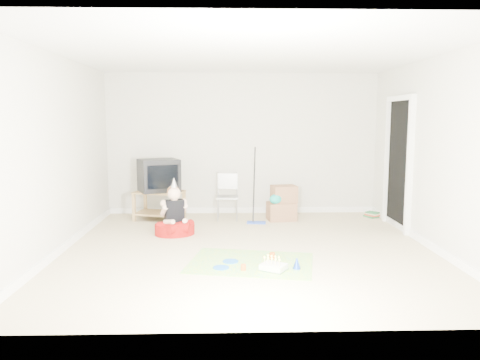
{
  "coord_description": "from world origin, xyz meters",
  "views": [
    {
      "loc": [
        -0.29,
        -6.19,
        1.77
      ],
      "look_at": [
        -0.1,
        0.4,
        0.9
      ],
      "focal_mm": 35.0,
      "sensor_mm": 36.0,
      "label": 1
    }
  ],
  "objects_px": {
    "folding_chair": "(227,197)",
    "crt_tv": "(159,175)",
    "birthday_cake": "(274,267)",
    "tv_stand": "(159,203)",
    "seated_woman": "(175,222)",
    "cardboard_boxes": "(282,204)"
  },
  "relations": [
    {
      "from": "folding_chair",
      "to": "seated_woman",
      "type": "bearing_deg",
      "value": -128.07
    },
    {
      "from": "cardboard_boxes",
      "to": "seated_woman",
      "type": "bearing_deg",
      "value": -151.09
    },
    {
      "from": "crt_tv",
      "to": "cardboard_boxes",
      "type": "bearing_deg",
      "value": -25.32
    },
    {
      "from": "crt_tv",
      "to": "folding_chair",
      "type": "distance_m",
      "value": 1.26
    },
    {
      "from": "tv_stand",
      "to": "cardboard_boxes",
      "type": "bearing_deg",
      "value": -2.23
    },
    {
      "from": "cardboard_boxes",
      "to": "birthday_cake",
      "type": "relative_size",
      "value": 1.72
    },
    {
      "from": "folding_chair",
      "to": "birthday_cake",
      "type": "bearing_deg",
      "value": -79.25
    },
    {
      "from": "birthday_cake",
      "to": "crt_tv",
      "type": "bearing_deg",
      "value": 121.4
    },
    {
      "from": "seated_woman",
      "to": "birthday_cake",
      "type": "xyz_separation_m",
      "value": [
        1.35,
        -1.77,
        -0.15
      ]
    },
    {
      "from": "seated_woman",
      "to": "folding_chair",
      "type": "bearing_deg",
      "value": 51.93
    },
    {
      "from": "seated_woman",
      "to": "birthday_cake",
      "type": "bearing_deg",
      "value": -52.75
    },
    {
      "from": "tv_stand",
      "to": "cardboard_boxes",
      "type": "relative_size",
      "value": 1.52
    },
    {
      "from": "tv_stand",
      "to": "folding_chair",
      "type": "distance_m",
      "value": 1.2
    },
    {
      "from": "folding_chair",
      "to": "birthday_cake",
      "type": "relative_size",
      "value": 2.34
    },
    {
      "from": "birthday_cake",
      "to": "tv_stand",
      "type": "bearing_deg",
      "value": 121.4
    },
    {
      "from": "folding_chair",
      "to": "birthday_cake",
      "type": "height_order",
      "value": "folding_chair"
    },
    {
      "from": "tv_stand",
      "to": "cardboard_boxes",
      "type": "height_order",
      "value": "cardboard_boxes"
    },
    {
      "from": "tv_stand",
      "to": "birthday_cake",
      "type": "relative_size",
      "value": 2.62
    },
    {
      "from": "crt_tv",
      "to": "seated_woman",
      "type": "distance_m",
      "value": 1.27
    },
    {
      "from": "folding_chair",
      "to": "crt_tv",
      "type": "bearing_deg",
      "value": 178.92
    },
    {
      "from": "folding_chair",
      "to": "seated_woman",
      "type": "distance_m",
      "value": 1.33
    },
    {
      "from": "seated_woman",
      "to": "crt_tv",
      "type": "bearing_deg",
      "value": 109.8
    }
  ]
}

